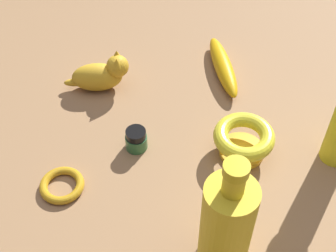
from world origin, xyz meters
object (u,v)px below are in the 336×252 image
(banana, at_px, (223,66))
(bangle, at_px, (62,185))
(nail_polish_jar, at_px, (136,139))
(bowl, at_px, (244,139))
(bottle_tall, at_px, (227,224))
(cat_figurine, at_px, (102,74))

(banana, relative_size, bangle, 2.46)
(banana, distance_m, bangle, 0.44)
(banana, height_order, nail_polish_jar, nail_polish_jar)
(bowl, height_order, nail_polish_jar, bowl)
(bowl, bearing_deg, bottle_tall, 41.58)
(bowl, relative_size, cat_figurine, 0.89)
(bowl, relative_size, nail_polish_jar, 2.57)
(bowl, xyz_separation_m, bottle_tall, (0.17, 0.15, 0.06))
(bowl, bearing_deg, banana, -119.49)
(bangle, xyz_separation_m, bottle_tall, (-0.15, 0.27, 0.09))
(bowl, distance_m, bangle, 0.34)
(cat_figurine, bearing_deg, bowl, 112.93)
(bowl, xyz_separation_m, nail_polish_jar, (0.16, -0.12, -0.02))
(banana, distance_m, cat_figurine, 0.27)
(cat_figurine, bearing_deg, bangle, 45.03)
(banana, relative_size, cat_figurine, 1.53)
(cat_figurine, relative_size, bottle_tall, 0.54)
(banana, xyz_separation_m, cat_figurine, (0.24, -0.11, 0.02))
(cat_figurine, bearing_deg, nail_polish_jar, 81.25)
(banana, height_order, bottle_tall, bottle_tall)
(bangle, relative_size, bottle_tall, 0.34)
(nail_polish_jar, distance_m, cat_figurine, 0.19)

